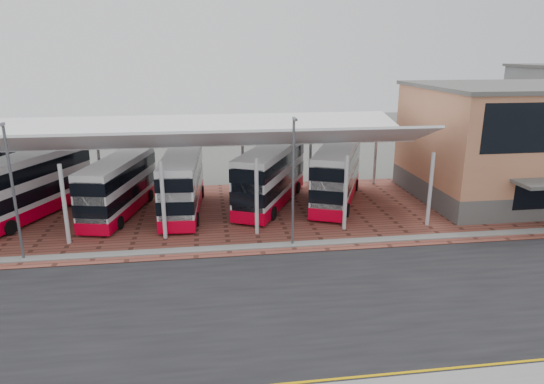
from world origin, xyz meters
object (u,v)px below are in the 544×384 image
at_px(bus_1, 29,186).
at_px(bus_2, 119,187).
at_px(bus_5, 337,174).
at_px(bus_3, 182,183).
at_px(terminal, 530,142).
at_px(bus_4, 271,176).

relative_size(bus_1, bus_2, 1.09).
height_order(bus_1, bus_5, bus_1).
distance_m(bus_3, bus_5, 12.14).
distance_m(terminal, bus_4, 21.33).
bearing_deg(bus_1, bus_3, 21.50).
bearing_deg(bus_2, bus_5, 14.81).
xyz_separation_m(bus_1, bus_3, (10.99, -0.30, -0.10)).
xyz_separation_m(bus_1, bus_2, (6.39, -0.30, -0.21)).
xyz_separation_m(bus_2, bus_3, (4.60, -0.00, 0.12)).
height_order(bus_4, bus_5, bus_5).
height_order(bus_1, bus_3, bus_1).
xyz_separation_m(bus_3, bus_5, (12.12, 0.63, 0.08)).
bearing_deg(bus_2, bus_3, 12.64).
bearing_deg(bus_4, bus_5, 24.23).
xyz_separation_m(terminal, bus_4, (-21.19, 0.82, -2.33)).
bearing_deg(terminal, bus_2, 179.84).
distance_m(terminal, bus_5, 16.06).
bearing_deg(bus_1, terminal, 22.47).
bearing_deg(bus_5, bus_2, -154.98).
relative_size(terminal, bus_4, 1.66).
bearing_deg(bus_3, bus_2, -176.79).
height_order(bus_2, bus_4, bus_4).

